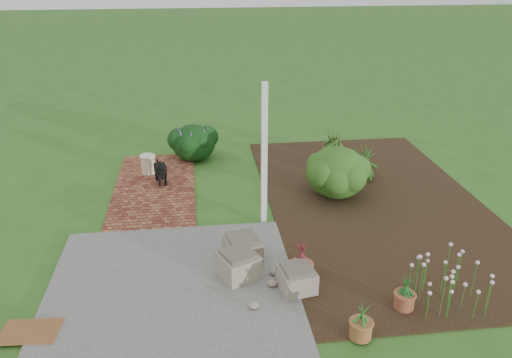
{
  "coord_description": "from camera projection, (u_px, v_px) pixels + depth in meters",
  "views": [
    {
      "loc": [
        -0.79,
        -7.58,
        4.31
      ],
      "look_at": [
        0.2,
        0.4,
        0.7
      ],
      "focal_mm": 35.0,
      "sensor_mm": 36.0,
      "label": 1
    }
  ],
  "objects": [
    {
      "name": "agapanthus_clump_back",
      "position": [
        362.0,
        158.0,
        10.4
      ],
      "size": [
        0.99,
        0.99,
        0.84
      ],
      "primitive_type": null,
      "rotation": [
        0.0,
        0.0,
        -0.07
      ],
      "color": "#0F3C13",
      "rests_on": "garden_bed"
    },
    {
      "name": "stone_trough_far",
      "position": [
        242.0,
        249.0,
        7.62
      ],
      "size": [
        0.61,
        0.61,
        0.34
      ],
      "primitive_type": "cube",
      "rotation": [
        0.0,
        0.0,
        0.21
      ],
      "color": "#7A715A",
      "rests_on": "concrete_patio"
    },
    {
      "name": "pink_flower_patch",
      "position": [
        447.0,
        281.0,
        6.64
      ],
      "size": [
        1.17,
        1.17,
        0.63
      ],
      "primitive_type": null,
      "rotation": [
        0.0,
        0.0,
        -0.21
      ],
      "color": "#113D0F",
      "rests_on": "garden_bed"
    },
    {
      "name": "coir_doormat",
      "position": [
        30.0,
        332.0,
        6.18
      ],
      "size": [
        0.74,
        0.51,
        0.02
      ],
      "primitive_type": "cube",
      "rotation": [
        0.0,
        0.0,
        -0.07
      ],
      "color": "brown",
      "rests_on": "concrete_patio"
    },
    {
      "name": "brick_path",
      "position": [
        155.0,
        187.0,
        10.1
      ],
      "size": [
        1.6,
        3.5,
        0.04
      ],
      "primitive_type": "cube",
      "color": "maroon",
      "rests_on": "ground"
    },
    {
      "name": "terracotta_pot_bronze",
      "position": [
        301.0,
        271.0,
        7.18
      ],
      "size": [
        0.42,
        0.42,
        0.26
      ],
      "primitive_type": "cylinder",
      "rotation": [
        0.0,
        0.0,
        0.4
      ],
      "color": "#B6643D",
      "rests_on": "garden_bed"
    },
    {
      "name": "garden_bed",
      "position": [
        376.0,
        204.0,
        9.45
      ],
      "size": [
        4.0,
        7.0,
        0.03
      ],
      "primitive_type": "cube",
      "color": "black",
      "rests_on": "ground"
    },
    {
      "name": "black_dog",
      "position": [
        161.0,
        170.0,
        10.1
      ],
      "size": [
        0.29,
        0.59,
        0.52
      ],
      "rotation": [
        0.0,
        0.0,
        0.28
      ],
      "color": "black",
      "rests_on": "brick_path"
    },
    {
      "name": "terracotta_pot_small_left",
      "position": [
        404.0,
        300.0,
        6.6
      ],
      "size": [
        0.32,
        0.32,
        0.22
      ],
      "primitive_type": "cylinder",
      "rotation": [
        0.0,
        0.0,
        -0.24
      ],
      "color": "#985033",
      "rests_on": "garden_bed"
    },
    {
      "name": "veranda_post",
      "position": [
        264.0,
        156.0,
        8.33
      ],
      "size": [
        0.1,
        0.1,
        2.5
      ],
      "primitive_type": "cube",
      "color": "white",
      "rests_on": "ground"
    },
    {
      "name": "stone_trough_mid",
      "position": [
        239.0,
        265.0,
        7.22
      ],
      "size": [
        0.68,
        0.68,
        0.34
      ],
      "primitive_type": "cube",
      "rotation": [
        0.0,
        0.0,
        0.43
      ],
      "color": "#787159",
      "rests_on": "concrete_patio"
    },
    {
      "name": "evergreen_shrub",
      "position": [
        337.0,
        171.0,
        9.58
      ],
      "size": [
        1.53,
        1.53,
        0.99
      ],
      "primitive_type": "ellipsoid",
      "rotation": [
        0.0,
        0.0,
        0.4
      ],
      "color": "#0C390E",
      "rests_on": "garden_bed"
    },
    {
      "name": "concrete_patio",
      "position": [
        172.0,
        291.0,
        6.99
      ],
      "size": [
        3.5,
        3.5,
        0.04
      ],
      "primitive_type": "cube",
      "color": "#60605E",
      "rests_on": "ground"
    },
    {
      "name": "cream_ceramic_urn",
      "position": [
        148.0,
        164.0,
        10.64
      ],
      "size": [
        0.34,
        0.34,
        0.39
      ],
      "primitive_type": "cylinder",
      "rotation": [
        0.0,
        0.0,
        -0.15
      ],
      "color": "beige",
      "rests_on": "brick_path"
    },
    {
      "name": "stone_trough_near",
      "position": [
        297.0,
        279.0,
        6.93
      ],
      "size": [
        0.54,
        0.54,
        0.31
      ],
      "primitive_type": "cube",
      "rotation": [
        0.0,
        0.0,
        0.17
      ],
      "color": "gray",
      "rests_on": "concrete_patio"
    },
    {
      "name": "terracotta_pot_small_right",
      "position": [
        361.0,
        329.0,
        6.08
      ],
      "size": [
        0.35,
        0.35,
        0.23
      ],
      "primitive_type": "cylinder",
      "rotation": [
        0.0,
        0.0,
        -0.36
      ],
      "color": "#955A32",
      "rests_on": "garden_bed"
    },
    {
      "name": "purple_flowering_bush",
      "position": [
        194.0,
        142.0,
        11.38
      ],
      "size": [
        1.29,
        1.29,
        0.84
      ],
      "primitive_type": "ellipsoid",
      "rotation": [
        0.0,
        0.0,
        -0.37
      ],
      "color": "black",
      "rests_on": "ground"
    },
    {
      "name": "agapanthus_clump_front",
      "position": [
        334.0,
        139.0,
        11.59
      ],
      "size": [
        1.14,
        1.14,
        0.77
      ],
      "primitive_type": null,
      "rotation": [
        0.0,
        0.0,
        -0.4
      ],
      "color": "#16410F",
      "rests_on": "garden_bed"
    },
    {
      "name": "ground",
      "position": [
        247.0,
        225.0,
        8.72
      ],
      "size": [
        80.0,
        80.0,
        0.0
      ],
      "primitive_type": "plane",
      "color": "#30651F",
      "rests_on": "ground"
    }
  ]
}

